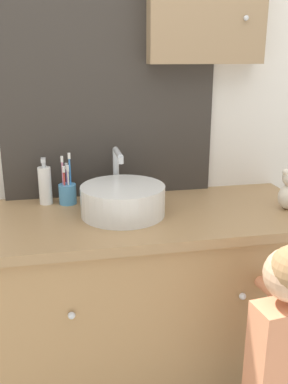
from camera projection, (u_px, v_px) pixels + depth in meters
name	position (u px, v px, depth m)	size (l,w,h in m)	color
wall_back	(133.00, 78.00, 1.72)	(3.20, 0.18, 2.50)	silver
vanity_counter	(145.00, 307.00, 1.71)	(1.29, 0.54, 0.81)	#A37A4C
sink_basin	(123.00, 199.00, 1.56)	(0.31, 0.36, 0.22)	silver
toothbrush_holder	(67.00, 192.00, 1.68)	(0.07, 0.07, 0.20)	#4C93C6
soap_dispenser	(45.00, 185.00, 1.67)	(0.05, 0.05, 0.19)	white
child_figure	(282.00, 351.00, 1.27)	(0.20, 0.43, 0.88)	slate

